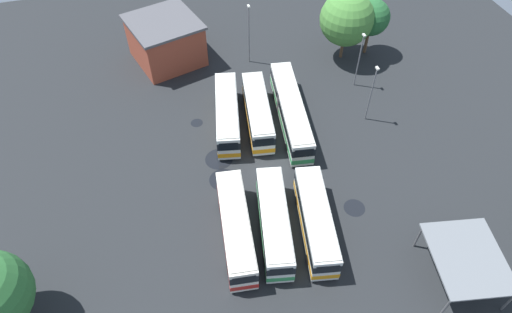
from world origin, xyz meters
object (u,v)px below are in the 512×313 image
at_px(depot_building, 166,41).
at_px(maintenance_shelter, 468,258).
at_px(tree_east_edge, 347,19).
at_px(bus_row0_slot1, 258,112).
at_px(bus_row1_slot0, 236,227).
at_px(lamp_post_mid_lot, 359,58).
at_px(bus_row0_slot0, 227,114).
at_px(tree_northwest, 372,17).
at_px(lamp_post_near_entrance, 372,92).
at_px(bus_row1_slot2, 316,220).
at_px(bus_row0_slot2, 291,110).
at_px(bus_row1_slot1, 274,222).
at_px(lamp_post_far_corner, 249,32).

height_order(depot_building, maintenance_shelter, depot_building).
bearing_deg(tree_east_edge, bus_row0_slot1, -57.49).
distance_m(bus_row1_slot0, lamp_post_mid_lot, 28.47).
distance_m(bus_row0_slot0, bus_row0_slot1, 3.70).
distance_m(bus_row0_slot1, bus_row1_slot0, 16.64).
xyz_separation_m(depot_building, tree_northwest, (6.35, 27.76, 2.55)).
height_order(depot_building, lamp_post_near_entrance, lamp_post_near_entrance).
xyz_separation_m(bus_row1_slot2, lamp_post_mid_lot, (-20.11, 13.61, 2.45)).
height_order(maintenance_shelter, tree_northwest, tree_northwest).
bearing_deg(bus_row0_slot1, bus_row0_slot0, -100.22).
height_order(bus_row0_slot2, bus_row1_slot0, same).
height_order(bus_row1_slot1, tree_east_edge, tree_east_edge).
bearing_deg(bus_row1_slot2, bus_row0_slot2, 169.54).
xyz_separation_m(maintenance_shelter, tree_northwest, (-34.96, 7.31, 2.24)).
bearing_deg(depot_building, lamp_post_far_corner, 70.84).
distance_m(depot_building, lamp_post_mid_lot, 26.48).
bearing_deg(bus_row1_slot2, maintenance_shelter, 52.49).
distance_m(bus_row0_slot1, depot_building, 18.40).
relative_size(depot_building, tree_northwest, 1.37).
bearing_deg(bus_row1_slot0, bus_row1_slot2, 79.53).
bearing_deg(bus_row0_slot1, bus_row0_slot2, 77.25).
bearing_deg(lamp_post_near_entrance, lamp_post_mid_lot, 167.27).
bearing_deg(lamp_post_far_corner, bus_row1_slot2, -2.81).
bearing_deg(lamp_post_far_corner, bus_row1_slot0, -18.30).
height_order(bus_row0_slot1, depot_building, depot_building).
distance_m(bus_row1_slot2, lamp_post_mid_lot, 24.41).
bearing_deg(lamp_post_near_entrance, depot_building, -131.77).
relative_size(lamp_post_near_entrance, tree_east_edge, 0.80).
distance_m(lamp_post_near_entrance, tree_northwest, 14.42).
height_order(lamp_post_near_entrance, tree_northwest, tree_northwest).
bearing_deg(bus_row1_slot0, depot_building, -176.74).
distance_m(bus_row1_slot1, lamp_post_mid_lot, 26.09).
height_order(bus_row1_slot1, tree_northwest, tree_northwest).
height_order(bus_row1_slot1, bus_row1_slot2, same).
bearing_deg(lamp_post_mid_lot, bus_row0_slot1, -76.71).
distance_m(bus_row1_slot0, bus_row1_slot2, 7.86).
relative_size(bus_row0_slot0, bus_row1_slot1, 1.05).
distance_m(bus_row1_slot1, lamp_post_far_corner, 28.79).
bearing_deg(maintenance_shelter, lamp_post_near_entrance, 176.83).
xyz_separation_m(bus_row1_slot2, tree_east_edge, (-26.50, 14.42, 4.26)).
bearing_deg(bus_row0_slot0, tree_east_edge, 115.70).
bearing_deg(bus_row1_slot1, bus_row0_slot1, 169.33).
bearing_deg(lamp_post_mid_lot, depot_building, -118.99).
relative_size(bus_row0_slot2, bus_row1_slot2, 1.34).
relative_size(bus_row1_slot0, tree_northwest, 1.47).
distance_m(bus_row0_slot2, lamp_post_far_corner, 13.75).
bearing_deg(bus_row0_slot2, lamp_post_near_entrance, 76.66).
height_order(bus_row1_slot0, lamp_post_mid_lot, lamp_post_mid_lot).
height_order(lamp_post_near_entrance, lamp_post_far_corner, lamp_post_far_corner).
bearing_deg(bus_row0_slot0, depot_building, -162.69).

